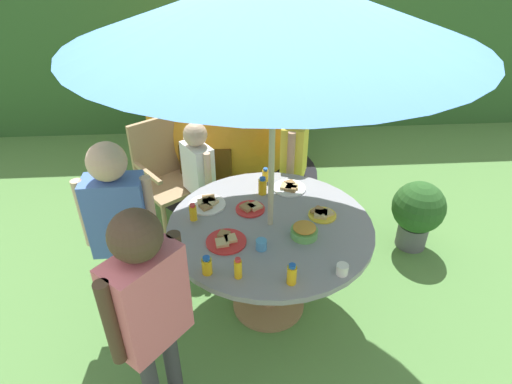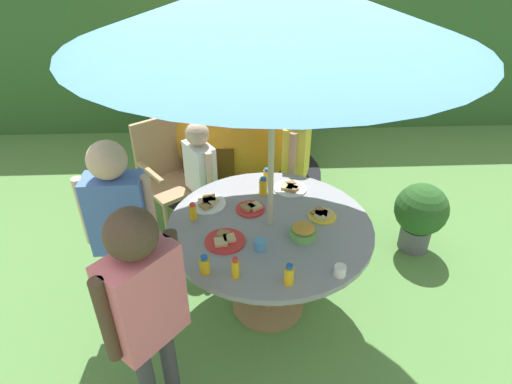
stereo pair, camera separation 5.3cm
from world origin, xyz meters
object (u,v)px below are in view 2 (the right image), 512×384
Objects in this scene: plate_far_left at (251,208)px; juice_bottle_spot_a at (289,275)px; plate_far_right at (290,188)px; juice_bottle_mid_left at (205,265)px; child_in_white_shirt at (200,168)px; plate_front_edge at (225,240)px; child_in_yellow_shirt at (297,151)px; dome_tent at (234,109)px; child_in_pink_shirt at (144,298)px; juice_bottle_center_back at (193,212)px; juice_bottle_mid_right at (267,175)px; cup_near at (260,245)px; wooden_chair at (171,169)px; potted_plant at (420,213)px; juice_bottle_near_right at (235,268)px; plate_center_front at (208,203)px; cup_far at (340,271)px; patio_umbrella at (274,7)px; plate_near_left at (322,215)px; juice_bottle_back_edge at (263,186)px; child_in_blue_shirt at (118,214)px; garden_table at (269,241)px; snack_bowl at (303,231)px.

juice_bottle_spot_a is (0.18, -0.71, 0.05)m from plate_far_left.
juice_bottle_mid_left reaches higher than plate_far_right.
plate_front_edge is (0.22, -1.00, 0.05)m from child_in_white_shirt.
child_in_yellow_shirt is 1.50m from juice_bottle_mid_left.
child_in_pink_shirt is at bearing -83.90° from dome_tent.
plate_far_left is 0.39m from juice_bottle_center_back.
cup_near is at bearing -96.86° from juice_bottle_mid_right.
juice_bottle_mid_left is (0.39, -1.50, 0.23)m from wooden_chair.
potted_plant is at bearing -27.21° from dome_tent.
juice_bottle_near_right is at bearing -14.31° from juice_bottle_mid_left.
plate_far_left is (-1.42, -0.44, 0.40)m from potted_plant.
plate_center_front is 2.22× the size of juice_bottle_mid_left.
juice_bottle_center_back is 1.02m from cup_far.
juice_bottle_near_right is (-0.51, -1.38, 0.00)m from child_in_yellow_shirt.
patio_umbrella is 1.34m from plate_near_left.
dome_tent is 9.45× the size of plate_front_edge.
plate_near_left is 0.55m from cup_far.
dome_tent reaches higher than plate_far_left.
patio_umbrella is 1.66m from child_in_white_shirt.
juice_bottle_back_edge is at bearing 63.24° from plate_front_edge.
plate_far_left and plate_near_left have the same top height.
child_in_pink_shirt is 1.46m from juice_bottle_mid_right.
child_in_pink_shirt is 0.71m from plate_front_edge.
dome_tent is 2.47m from juice_bottle_near_right.
juice_bottle_back_edge is (0.93, 0.38, -0.06)m from child_in_blue_shirt.
child_in_yellow_shirt is at bearing 81.07° from juice_bottle_spot_a.
child_in_white_shirt reaches higher than plate_far_left.
cup_far is at bearing -66.38° from juice_bottle_back_edge.
plate_near_left is 0.58m from juice_bottle_mid_right.
plate_far_left is 2.94× the size of cup_far.
dome_tent reaches higher than child_in_blue_shirt.
cup_near is at bearing -20.45° from plate_front_edge.
juice_bottle_spot_a is at bearing -32.22° from child_in_pink_shirt.
cup_near is at bearing 0.02° from child_in_yellow_shirt.
cup_near is (-0.08, -0.25, 0.18)m from garden_table.
wooden_chair is 1.07m from juice_bottle_back_edge.
juice_bottle_near_right is at bearing -103.33° from juice_bottle_mid_right.
juice_bottle_back_edge is at bearing 64.77° from juice_bottle_mid_left.
wooden_chair reaches higher than garden_table.
plate_front_edge and plate_near_left have the same top height.
plate_far_left is 0.22m from juice_bottle_back_edge.
plate_far_right is at bearing 100.64° from cup_far.
garden_table is 7.15× the size of plate_near_left.
potted_plant is at bearing 31.37° from juice_bottle_mid_left.
plate_front_edge is (0.37, 0.59, -0.14)m from child_in_pink_shirt.
child_in_pink_shirt reaches higher than plate_center_front.
juice_bottle_center_back is at bearing -83.09° from dome_tent.
plate_near_left is (0.47, -0.10, 0.00)m from plate_far_left.
child_in_blue_shirt is 20.21× the size of cup_far.
snack_bowl is at bearing -44.70° from plate_far_left.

